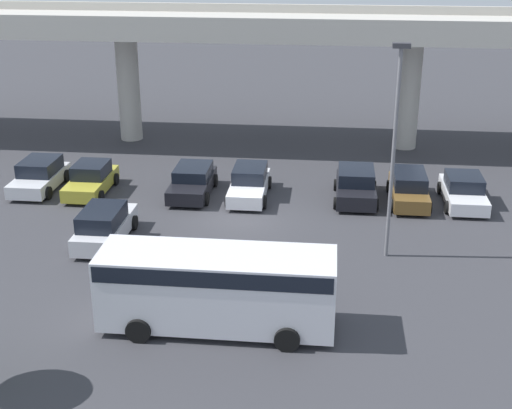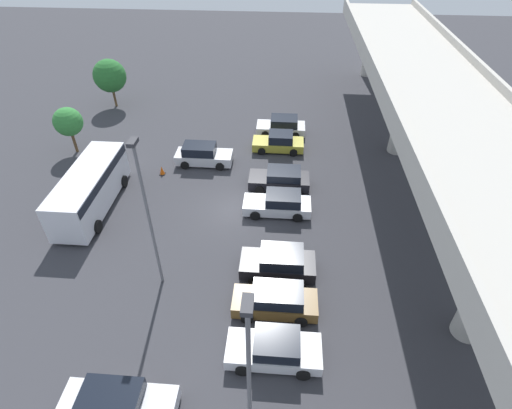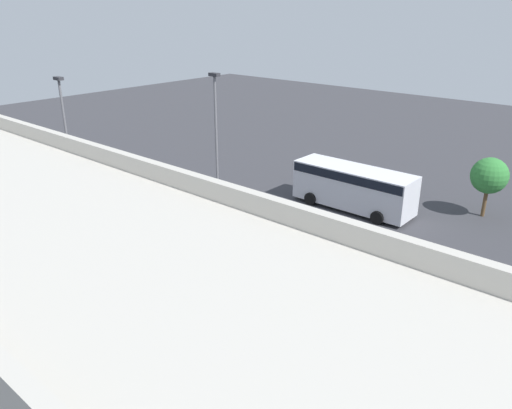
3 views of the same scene
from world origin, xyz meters
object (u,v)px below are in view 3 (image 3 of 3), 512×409
(parked_car_3, at_px, (270,294))
(parked_car_4, at_px, (223,272))
(lamp_post_mid_lot, at_px, (67,135))
(parked_car_2, at_px, (392,261))
(tree_front_centre, at_px, (489,176))
(parked_car_8, at_px, (148,180))
(parked_car_6, at_px, (122,227))
(parked_car_7, at_px, (95,216))
(lamp_post_near_aisle, at_px, (216,136))
(traffic_cone, at_px, (385,240))
(shuttle_bus, at_px, (353,185))
(parked_car_0, at_px, (454,374))
(parked_car_5, at_px, (149,240))
(parked_car_1, at_px, (382,339))

(parked_car_3, distance_m, parked_car_4, 3.04)
(parked_car_3, xyz_separation_m, lamp_post_mid_lot, (17.74, -0.70, 4.40))
(parked_car_2, height_order, tree_front_centre, tree_front_centre)
(parked_car_8, xyz_separation_m, tree_front_centre, (-20.92, -11.12, 2.06))
(parked_car_6, height_order, parked_car_7, parked_car_6)
(lamp_post_near_aisle, distance_m, traffic_cone, 12.18)
(tree_front_centre, height_order, traffic_cone, tree_front_centre)
(parked_car_6, bearing_deg, tree_front_centre, -40.67)
(parked_car_2, height_order, parked_car_7, parked_car_2)
(lamp_post_mid_lot, distance_m, traffic_cone, 21.15)
(parked_car_7, bearing_deg, shuttle_bus, -39.04)
(parked_car_4, distance_m, tree_front_centre, 18.89)
(parked_car_8, bearing_deg, parked_car_0, 76.16)
(parked_car_5, relative_size, traffic_cone, 6.18)
(lamp_post_mid_lot, bearing_deg, traffic_cone, -155.28)
(parked_car_4, bearing_deg, parked_car_7, 90.78)
(parked_car_4, relative_size, parked_car_6, 1.03)
(parked_car_5, height_order, parked_car_6, parked_car_5)
(parked_car_2, relative_size, parked_car_7, 1.01)
(lamp_post_near_aisle, height_order, tree_front_centre, lamp_post_near_aisle)
(parked_car_4, xyz_separation_m, lamp_post_mid_lot, (14.70, -0.69, 4.38))
(parked_car_7, relative_size, parked_car_8, 0.93)
(parked_car_3, relative_size, lamp_post_near_aisle, 0.49)
(parked_car_6, bearing_deg, parked_car_1, -88.73)
(parked_car_2, relative_size, shuttle_bus, 0.55)
(parked_car_6, height_order, shuttle_bus, shuttle_bus)
(parked_car_6, bearing_deg, parked_car_2, -65.38)
(parked_car_0, height_order, parked_car_3, parked_car_0)
(parked_car_6, height_order, traffic_cone, parked_car_6)
(parked_car_0, bearing_deg, tree_front_centre, 14.66)
(parked_car_3, distance_m, traffic_cone, 9.38)
(parked_car_6, relative_size, lamp_post_mid_lot, 0.51)
(lamp_post_near_aisle, bearing_deg, shuttle_bus, -134.24)
(parked_car_7, relative_size, tree_front_centre, 1.13)
(parked_car_4, relative_size, lamp_post_near_aisle, 0.50)
(parked_car_4, height_order, lamp_post_mid_lot, lamp_post_mid_lot)
(parked_car_6, bearing_deg, parked_car_0, -89.45)
(parked_car_6, distance_m, shuttle_bus, 15.31)
(tree_front_centre, bearing_deg, lamp_post_mid_lot, 37.94)
(parked_car_0, height_order, tree_front_centre, tree_front_centre)
(parked_car_0, relative_size, lamp_post_mid_lot, 0.50)
(parked_car_1, distance_m, tree_front_centre, 17.41)
(parked_car_5, relative_size, lamp_post_mid_lot, 0.49)
(parked_car_1, distance_m, parked_car_7, 19.51)
(lamp_post_near_aisle, xyz_separation_m, tree_front_centre, (-13.59, -11.03, -2.50))
(lamp_post_mid_lot, bearing_deg, parked_car_4, 177.33)
(parked_car_0, height_order, lamp_post_near_aisle, lamp_post_near_aisle)
(parked_car_3, distance_m, lamp_post_near_aisle, 12.58)
(parked_car_0, relative_size, shuttle_bus, 0.53)
(parked_car_5, height_order, lamp_post_near_aisle, lamp_post_near_aisle)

